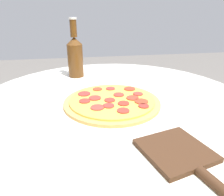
% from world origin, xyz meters
% --- Properties ---
extents(table, '(0.97, 0.97, 0.75)m').
position_xyz_m(table, '(0.00, 0.00, 0.55)').
color(table, silver).
rests_on(table, ground_plane).
extents(pizza, '(0.32, 0.32, 0.02)m').
position_xyz_m(pizza, '(0.01, 0.04, 0.76)').
color(pizza, tan).
rests_on(pizza, table).
extents(beer_bottle, '(0.07, 0.07, 0.25)m').
position_xyz_m(beer_bottle, '(0.12, -0.28, 0.85)').
color(beer_bottle, '#563314').
rests_on(beer_bottle, table).
extents(pizza_paddle, '(0.17, 0.29, 0.02)m').
position_xyz_m(pizza_paddle, '(-0.10, 0.35, 0.76)').
color(pizza_paddle, '#422819').
rests_on(pizza_paddle, table).
extents(napkin, '(0.18, 0.15, 0.01)m').
position_xyz_m(napkin, '(0.24, 0.30, 0.75)').
color(napkin, white).
rests_on(napkin, table).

